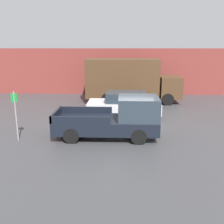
# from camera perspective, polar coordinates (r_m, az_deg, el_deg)

# --- Properties ---
(ground_plane) EXTENTS (60.00, 60.00, 0.00)m
(ground_plane) POSITION_cam_1_polar(r_m,az_deg,el_deg) (13.18, 4.24, -4.72)
(ground_plane) COLOR #3D3D3F
(building_wall) EXTENTS (28.00, 0.15, 4.21)m
(building_wall) POSITION_cam_1_polar(r_m,az_deg,el_deg) (23.37, 3.50, 9.17)
(building_wall) COLOR brown
(building_wall) RESTS_ON ground
(pickup_truck) EXTENTS (5.06, 2.04, 2.05)m
(pickup_truck) POSITION_cam_1_polar(r_m,az_deg,el_deg) (12.25, 1.05, -1.56)
(pickup_truck) COLOR black
(pickup_truck) RESTS_ON ground
(car) EXTENTS (4.57, 1.97, 1.59)m
(car) POSITION_cam_1_polar(r_m,az_deg,el_deg) (15.94, 2.87, 1.77)
(car) COLOR silver
(car) RESTS_ON ground
(delivery_truck) EXTENTS (7.45, 2.57, 3.43)m
(delivery_truck) POSITION_cam_1_polar(r_m,az_deg,el_deg) (20.17, 3.81, 7.44)
(delivery_truck) COLOR #4C331E
(delivery_truck) RESTS_ON ground
(parking_sign) EXTENTS (0.30, 0.07, 2.39)m
(parking_sign) POSITION_cam_1_polar(r_m,az_deg,el_deg) (12.55, -21.15, -0.28)
(parking_sign) COLOR gray
(parking_sign) RESTS_ON ground
(newspaper_box) EXTENTS (0.45, 0.40, 1.10)m
(newspaper_box) POSITION_cam_1_polar(r_m,az_deg,el_deg) (23.30, 6.00, 5.25)
(newspaper_box) COLOR red
(newspaper_box) RESTS_ON ground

